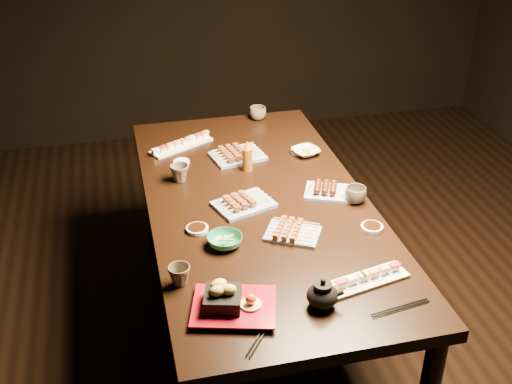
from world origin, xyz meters
TOP-DOWN VIEW (x-y plane):
  - ground at (0.00, 0.00)m, footprint 5.00×5.00m
  - dining_table at (-0.38, 0.12)m, footprint 1.00×1.85m
  - sushi_platter_near at (-0.16, -0.48)m, footprint 0.34×0.16m
  - sushi_platter_far at (-0.62, 0.71)m, footprint 0.32×0.23m
  - yakitori_plate_center at (-0.45, 0.11)m, footprint 0.27×0.23m
  - yakitori_plate_right at (-0.31, -0.15)m, footprint 0.24×0.22m
  - yakitori_plate_left at (-0.38, 0.54)m, footprint 0.26×0.21m
  - tsukune_plate at (-0.07, 0.12)m, footprint 0.25×0.22m
  - edamame_bowl_green at (-0.58, -0.15)m, footprint 0.16×0.16m
  - edamame_bowl_cream at (-0.06, 0.49)m, footprint 0.15×0.15m
  - tempura_tray at (-0.62, -0.52)m, footprint 0.31×0.28m
  - teacup_near_left at (-0.77, -0.34)m, footprint 0.08×0.08m
  - teacup_mid_right at (0.01, 0.03)m, footprint 0.09×0.09m
  - teacup_far_left at (-0.67, 0.38)m, footprint 0.09×0.09m
  - teacup_far_right at (-0.18, 0.95)m, footprint 0.12×0.12m
  - teapot at (-0.34, -0.56)m, footprint 0.15×0.15m
  - condiment_bottle at (-0.36, 0.41)m, footprint 0.06×0.06m
  - sauce_dish_west at (-0.66, -0.03)m, footprint 0.11×0.11m
  - sauce_dish_east at (-0.09, 0.52)m, footprint 0.10×0.10m
  - sauce_dish_se at (-0.00, -0.18)m, footprint 0.10×0.10m
  - sauce_dish_nw at (-0.64, 0.54)m, footprint 0.10×0.10m
  - chopsticks_near at (-0.56, -0.65)m, footprint 0.14×0.18m
  - chopsticks_se at (-0.09, -0.63)m, footprint 0.21×0.05m

SIDE VIEW (x-z plane):
  - ground at x=0.00m, z-range 0.00..0.00m
  - dining_table at x=-0.38m, z-range 0.00..0.75m
  - chopsticks_near at x=-0.56m, z-range 0.75..0.76m
  - chopsticks_se at x=-0.09m, z-range 0.75..0.76m
  - sauce_dish_nw at x=-0.64m, z-range 0.75..0.76m
  - sauce_dish_east at x=-0.09m, z-range 0.75..0.76m
  - sauce_dish_west at x=-0.66m, z-range 0.75..0.76m
  - sauce_dish_se at x=0.00m, z-range 0.75..0.77m
  - edamame_bowl_cream at x=-0.06m, z-range 0.75..0.78m
  - sushi_platter_far at x=-0.62m, z-range 0.75..0.79m
  - sushi_platter_near at x=-0.16m, z-range 0.75..0.79m
  - edamame_bowl_green at x=-0.58m, z-range 0.75..0.79m
  - yakitori_plate_right at x=-0.31m, z-range 0.75..0.80m
  - tsukune_plate at x=-0.07m, z-range 0.75..0.80m
  - yakitori_plate_center at x=-0.45m, z-range 0.75..0.81m
  - yakitori_plate_left at x=-0.38m, z-range 0.75..0.81m
  - teacup_far_right at x=-0.18m, z-range 0.75..0.82m
  - teacup_mid_right at x=0.01m, z-range 0.75..0.82m
  - teacup_near_left at x=-0.77m, z-range 0.75..0.82m
  - teacup_far_left at x=-0.67m, z-range 0.75..0.83m
  - tempura_tray at x=-0.62m, z-range 0.75..0.85m
  - teapot at x=-0.34m, z-range 0.75..0.85m
  - condiment_bottle at x=-0.36m, z-range 0.75..0.89m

